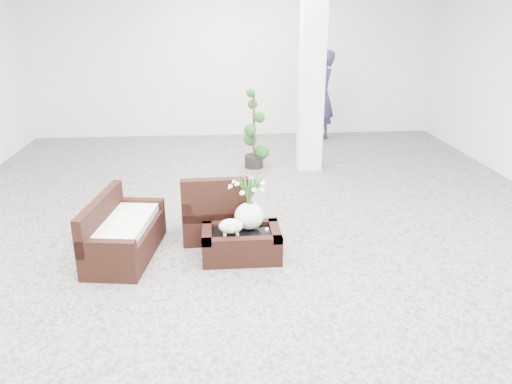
{
  "coord_description": "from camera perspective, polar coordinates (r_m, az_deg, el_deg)",
  "views": [
    {
      "loc": [
        -0.47,
        -5.84,
        2.73
      ],
      "look_at": [
        0.0,
        -0.1,
        0.62
      ],
      "focal_mm": 35.12,
      "sensor_mm": 36.0,
      "label": 1
    }
  ],
  "objects": [
    {
      "name": "sheep_figurine",
      "position": [
        5.65,
        -2.87,
        -4.08
      ],
      "size": [
        0.28,
        0.23,
        0.21
      ],
      "primitive_type": "ellipsoid",
      "color": "white",
      "rests_on": "coffee_table"
    },
    {
      "name": "loveseat",
      "position": [
        6.0,
        -14.78,
        -3.93
      ],
      "size": [
        0.83,
        1.41,
        0.71
      ],
      "primitive_type": "cube",
      "rotation": [
        0.0,
        0.0,
        1.42
      ],
      "color": "black",
      "rests_on": "ground"
    },
    {
      "name": "shopper",
      "position": [
        11.03,
        7.56,
        10.76
      ],
      "size": [
        0.75,
        0.84,
        1.93
      ],
      "primitive_type": "imported",
      "rotation": [
        0.0,
        0.0,
        -2.07
      ],
      "color": "#302757",
      "rests_on": "ground"
    },
    {
      "name": "ground",
      "position": [
        6.46,
        -0.07,
        -4.86
      ],
      "size": [
        11.0,
        11.0,
        0.0
      ],
      "primitive_type": "plane",
      "color": "gray",
      "rests_on": "ground"
    },
    {
      "name": "planter_narcissus",
      "position": [
        5.73,
        -0.79,
        -0.5
      ],
      "size": [
        0.44,
        0.44,
        0.8
      ],
      "primitive_type": null,
      "color": "white",
      "rests_on": "coffee_table"
    },
    {
      "name": "coffee_table",
      "position": [
        5.85,
        -1.68,
        -5.97
      ],
      "size": [
        0.9,
        0.6,
        0.31
      ],
      "primitive_type": "cube",
      "color": "black",
      "rests_on": "ground"
    },
    {
      "name": "tealight",
      "position": [
        5.82,
        1.25,
        -4.27
      ],
      "size": [
        0.04,
        0.04,
        0.03
      ],
      "primitive_type": "cylinder",
      "color": "white",
      "rests_on": "coffee_table"
    },
    {
      "name": "column",
      "position": [
        8.85,
        6.39,
        13.65
      ],
      "size": [
        0.4,
        0.4,
        3.5
      ],
      "primitive_type": "cube",
      "color": "white",
      "rests_on": "ground"
    },
    {
      "name": "topiary",
      "position": [
        9.01,
        -0.25,
        7.14
      ],
      "size": [
        0.38,
        0.38,
        1.41
      ],
      "primitive_type": null,
      "color": "#164719",
      "rests_on": "ground"
    },
    {
      "name": "armchair",
      "position": [
        6.34,
        -4.78,
        -1.26
      ],
      "size": [
        0.83,
        0.8,
        0.86
      ],
      "primitive_type": "cube",
      "rotation": [
        0.0,
        0.0,
        3.18
      ],
      "color": "black",
      "rests_on": "ground"
    }
  ]
}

